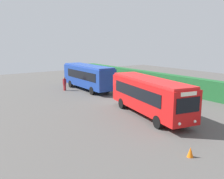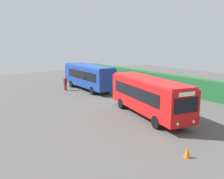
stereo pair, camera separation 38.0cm
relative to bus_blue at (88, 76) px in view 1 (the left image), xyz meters
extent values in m
plane|color=#514F4C|center=(8.69, -0.78, -1.92)|extent=(64.00, 64.00, 0.00)
cube|color=navy|center=(0.01, 0.00, -0.07)|extent=(9.86, 2.60, 2.60)
cube|color=#2747A0|center=(0.01, 0.00, 1.33)|extent=(9.57, 2.40, 0.20)
cube|color=black|center=(0.29, -1.25, 0.24)|extent=(7.67, 0.14, 1.04)
cube|color=black|center=(0.32, 1.25, 0.24)|extent=(7.67, 0.14, 1.04)
cube|color=black|center=(-4.92, 0.06, 0.24)|extent=(0.07, 2.02, 1.09)
cube|color=silver|center=(-4.92, 0.06, 1.05)|extent=(0.06, 1.36, 0.28)
cylinder|color=black|center=(-3.06, -1.09, -1.42)|extent=(1.00, 0.29, 1.00)
cylinder|color=black|center=(-3.03, 1.17, -1.42)|extent=(1.00, 0.29, 1.00)
cylinder|color=black|center=(3.04, -1.17, -1.42)|extent=(1.00, 0.29, 1.00)
cylinder|color=black|center=(3.07, 1.09, -1.42)|extent=(1.00, 0.29, 1.00)
sphere|color=silver|center=(-4.95, -0.61, -1.02)|extent=(0.22, 0.22, 0.22)
sphere|color=silver|center=(-4.93, 0.74, -1.02)|extent=(0.22, 0.22, 0.22)
cube|color=red|center=(13.51, -1.60, -0.08)|extent=(10.37, 4.46, 2.58)
cube|color=red|center=(13.51, -1.60, 1.31)|extent=(10.03, 4.20, 0.20)
cube|color=black|center=(13.47, -0.32, 0.23)|extent=(7.70, 1.64, 1.03)
cube|color=black|center=(12.96, -2.76, 0.23)|extent=(7.70, 1.64, 1.03)
cube|color=black|center=(18.46, -2.63, 0.23)|extent=(0.45, 1.98, 1.08)
cube|color=silver|center=(18.46, -2.63, 1.03)|extent=(0.31, 1.33, 0.28)
cylinder|color=black|center=(16.80, -1.13, -1.42)|extent=(1.04, 0.48, 1.00)
cylinder|color=black|center=(16.34, -3.34, -1.42)|extent=(1.04, 0.48, 1.00)
cylinder|color=black|center=(10.68, 0.14, -1.42)|extent=(1.04, 0.48, 1.00)
cylinder|color=black|center=(10.22, -2.07, -1.42)|extent=(1.04, 0.48, 1.00)
sphere|color=silver|center=(18.61, -1.97, -1.02)|extent=(0.22, 0.22, 0.22)
sphere|color=silver|center=(18.33, -3.30, -1.02)|extent=(0.22, 0.22, 0.22)
cube|color=maroon|center=(-1.45, -2.76, -1.50)|extent=(0.31, 0.31, 0.84)
cube|color=maroon|center=(-1.45, -2.76, -0.71)|extent=(0.37, 0.45, 0.73)
sphere|color=#8C6647|center=(-1.45, -2.76, -0.23)|extent=(0.23, 0.23, 0.23)
cube|color=maroon|center=(1.56, 3.04, -1.50)|extent=(0.38, 0.36, 0.83)
cube|color=maroon|center=(1.56, 3.04, -0.73)|extent=(0.53, 0.47, 0.72)
sphere|color=tan|center=(1.56, 3.04, -0.25)|extent=(0.23, 0.23, 0.23)
cube|color=silver|center=(11.96, 2.29, -1.48)|extent=(0.29, 0.31, 0.87)
cube|color=#334C8C|center=(11.96, 2.29, -0.67)|extent=(0.34, 0.46, 0.76)
sphere|color=beige|center=(11.96, 2.29, -0.17)|extent=(0.24, 0.24, 0.24)
cube|color=#1E5B2C|center=(8.69, 8.29, -0.81)|extent=(44.00, 1.14, 2.21)
cone|color=orange|center=(20.81, -5.28, -1.62)|extent=(0.36, 0.36, 0.60)
camera|label=1|loc=(29.05, -16.56, 4.57)|focal=40.07mm
camera|label=2|loc=(29.26, -16.24, 4.57)|focal=40.07mm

